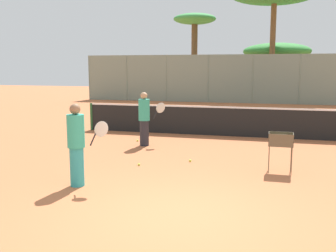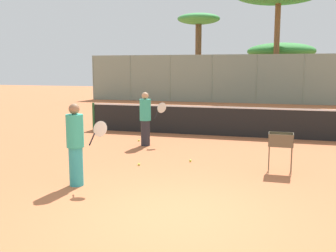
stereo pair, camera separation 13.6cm
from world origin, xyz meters
The scene contains 11 objects.
ground_plane centered at (0.00, 0.00, 0.00)m, with size 80.00×80.00×0.00m, color #B7663D.
tennis_net centered at (0.00, 7.95, 0.56)m, with size 10.99×0.10×1.07m.
back_fence centered at (0.00, 21.31, 1.66)m, with size 24.39×0.08×3.32m.
tree_0 centered at (-4.99, 25.98, 5.89)m, with size 3.44×3.44×6.73m.
tree_2 centered at (1.52, 26.83, 3.65)m, with size 5.29×5.29×4.35m.
player_white_outfit centered at (-2.42, 1.13, 0.89)m, with size 0.91×0.36×1.73m.
player_red_cap centered at (-2.43, 5.53, 0.87)m, with size 0.81×0.56×1.69m.
ball_cart centered at (1.67, 3.36, 0.71)m, with size 0.56×0.41×0.94m.
tennis_ball_0 centered at (-0.58, 3.80, 0.03)m, with size 0.07×0.07×0.07m, color #D1E54C.
tennis_ball_1 centered at (-2.88, 6.14, 0.03)m, with size 0.07×0.07×0.07m, color #D1E54C.
tennis_ball_2 centered at (-1.75, 3.05, 0.03)m, with size 0.07×0.07×0.07m, color #D1E54C.
Camera 1 is at (1.49, -6.06, 2.47)m, focal length 42.00 mm.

